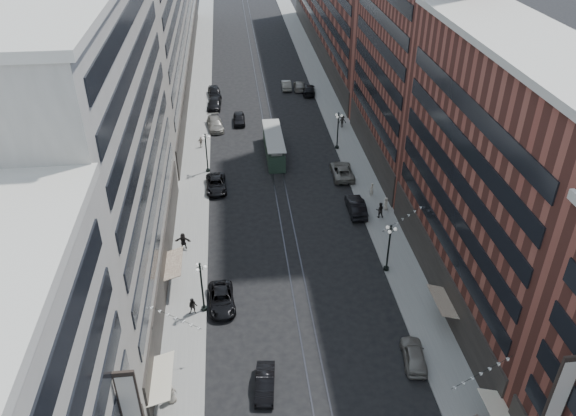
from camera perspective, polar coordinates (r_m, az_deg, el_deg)
name	(u,v)px	position (r m, az deg, el deg)	size (l,w,h in m)	color
ground	(273,152)	(80.55, -1.49, 5.70)	(220.00, 220.00, 0.00)	black
sidewalk_west	(198,126)	(89.53, -9.15, 8.20)	(4.00, 180.00, 0.15)	gray
sidewalk_east	(337,120)	(90.89, 4.97, 8.88)	(4.00, 180.00, 0.15)	gray
rail_west	(264,124)	(89.52, -2.49, 8.55)	(0.12, 180.00, 0.02)	#2D2D33
rail_east	(272,123)	(89.61, -1.59, 8.59)	(0.12, 180.00, 0.02)	#2D2D33
building_west_mid	(102,157)	(51.23, -18.40, 4.93)	(8.00, 36.00, 28.00)	#A8A195
building_west_far	(162,3)	(110.77, -12.64, 19.63)	(8.00, 90.00, 26.00)	#A8A195
building_east_mid	(499,185)	(51.74, 20.65, 2.21)	(8.00, 30.00, 24.00)	brown
building_east_tower	(415,3)	(72.98, 12.81, 19.65)	(8.00, 26.00, 42.00)	brown
lamppost_sw_far	(202,285)	(51.88, -8.75, -7.77)	(1.03, 1.14, 5.52)	black
lamppost_sw_mid	(206,151)	(74.59, -8.29, 5.70)	(1.03, 1.14, 5.52)	black
lamppost_se_far	(389,246)	(56.84, 10.21, -3.86)	(1.03, 1.14, 5.52)	black
lamppost_se_mid	(338,129)	(80.38, 5.09, 7.96)	(1.03, 1.14, 5.52)	black
streetcar	(274,146)	(79.13, -1.45, 6.33)	(2.46, 11.12, 3.08)	#273D2F
car_2	(222,299)	(53.79, -6.76, -9.20)	(2.39, 5.18, 1.44)	black
car_4	(414,355)	(49.57, 12.68, -14.37)	(1.80, 4.47, 1.52)	slate
car_5	(265,383)	(46.60, -2.36, -17.37)	(1.49, 4.26, 1.40)	black
pedestrian_1	(171,394)	(46.35, -11.76, -17.97)	(0.89, 0.48, 1.81)	#9E9483
pedestrian_2	(193,306)	(53.03, -9.63, -9.80)	(0.84, 0.46, 1.73)	black
car_7	(216,184)	(71.56, -7.32, 2.41)	(2.48, 5.37, 1.49)	black
car_8	(215,124)	(88.17, -7.42, 8.47)	(2.22, 5.47, 1.59)	slate
car_9	(214,92)	(100.51, -7.49, 11.59)	(2.09, 5.20, 1.77)	black
car_10	(356,206)	(66.77, 6.94, 0.18)	(1.83, 5.26, 1.73)	black
car_11	(342,171)	(74.25, 5.51, 3.77)	(2.67, 5.80, 1.61)	slate
car_12	(309,89)	(101.31, 2.12, 11.94)	(2.15, 5.28, 1.53)	black
car_13	(239,119)	(89.64, -4.99, 9.02)	(1.81, 4.51, 1.54)	black
car_14	(286,85)	(103.46, -0.16, 12.41)	(1.61, 4.61, 1.52)	slate
pedestrian_5	(183,241)	(61.18, -10.60, -3.29)	(1.74, 0.50, 1.88)	black
pedestrian_6	(201,142)	(82.25, -8.83, 6.64)	(0.94, 0.43, 1.61)	#ADA08F
pedestrian_7	(380,210)	(66.02, 9.32, -0.19)	(0.94, 0.52, 1.94)	black
pedestrian_8	(372,190)	(70.01, 8.50, 1.86)	(0.65, 0.43, 1.78)	beige
pedestrian_9	(342,121)	(87.91, 5.54, 8.74)	(1.24, 0.51, 1.92)	black
car_extra_0	(299,86)	(103.26, 1.17, 12.33)	(1.98, 4.87, 1.41)	gray
car_extra_1	(214,103)	(95.98, -7.49, 10.49)	(2.16, 5.31, 1.54)	black
pedestrian_extra_2	(386,204)	(67.67, 9.92, 0.45)	(0.77, 0.42, 1.58)	#C1B5A0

